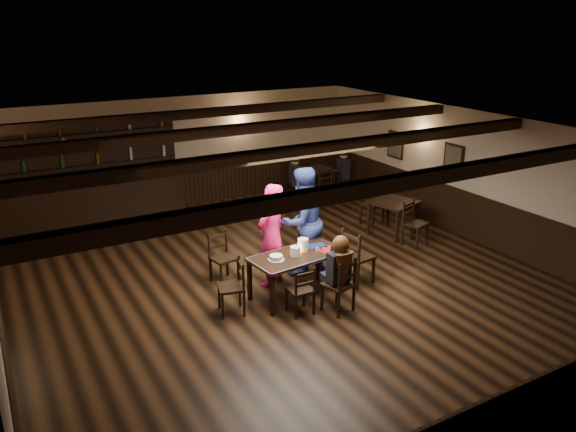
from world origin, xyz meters
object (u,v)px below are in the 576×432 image
chair_near_left (302,287)px  bar_counter (87,194)px  dining_table (297,259)px  woman_pink (271,235)px  cake (276,258)px  chair_near_right (342,281)px  man_blue (302,221)px

chair_near_left → bar_counter: bearing=109.5°
dining_table → woman_pink: (-0.16, 0.61, 0.25)m
dining_table → cake: 0.43m
cake → woman_pink: bearing=68.3°
dining_table → woman_pink: size_ratio=0.90×
woman_pink → bar_counter: (-2.19, 4.69, -0.19)m
chair_near_left → chair_near_right: 0.64m
cake → bar_counter: bar_counter is taller
chair_near_left → chair_near_right: chair_near_right is taller
man_blue → woman_pink: bearing=2.6°
chair_near_left → woman_pink: size_ratio=0.45×
woman_pink → bar_counter: size_ratio=0.41×
dining_table → man_blue: bearing=54.3°
man_blue → bar_counter: (-2.90, 4.52, -0.27)m
woman_pink → chair_near_right: bearing=84.4°
bar_counter → chair_near_left: bearing=-70.5°
chair_near_right → woman_pink: (-0.48, 1.46, 0.38)m
dining_table → bar_counter: bar_counter is taller
chair_near_right → woman_pink: woman_pink is taller
dining_table → man_blue: size_ratio=0.83×
man_blue → bar_counter: bearing=-67.7°
woman_pink → bar_counter: bearing=-88.8°
dining_table → bar_counter: bearing=113.9°
chair_near_right → man_blue: (0.23, 1.62, 0.45)m
chair_near_left → dining_table: bearing=67.0°
chair_near_right → cake: chair_near_right is taller
dining_table → cake: bearing=-175.8°
dining_table → cake: size_ratio=6.19×
dining_table → bar_counter: (-2.35, 5.30, 0.05)m
dining_table → chair_near_right: bearing=-69.0°
chair_near_left → bar_counter: (-2.09, 5.91, 0.25)m
dining_table → chair_near_right: size_ratio=1.79×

